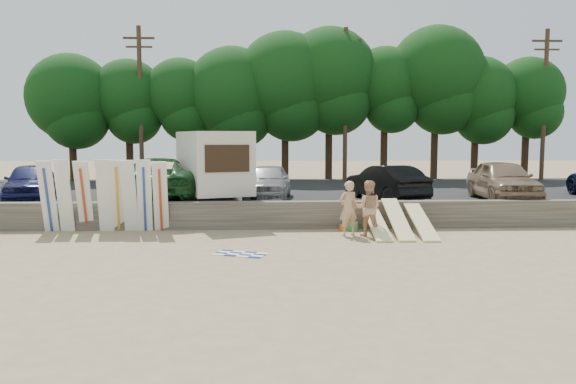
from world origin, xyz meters
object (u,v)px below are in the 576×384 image
object	(u,v)px
cooler	(352,226)
car_4	(503,180)
car_3	(386,183)
beachgoer_a	(348,208)
beachgoer_b	(368,208)
car_0	(32,182)
car_1	(158,179)
box_trailer	(213,163)
car_2	(268,182)

from	to	relation	value
cooler	car_4	bearing A→B (deg)	33.55
car_3	cooler	xyz separation A→B (m)	(-1.94, -3.49, -1.27)
beachgoer_a	cooler	xyz separation A→B (m)	(0.31, 1.01, -0.78)
car_4	beachgoer_a	size ratio (longest dim) A/B	2.65
beachgoer_b	beachgoer_a	bearing A→B (deg)	9.44
car_0	car_1	distance (m)	5.11
car_0	cooler	xyz separation A→B (m)	(12.66, -3.57, -1.33)
car_1	car_3	size ratio (longest dim) A/B	1.44
car_0	beachgoer_b	xyz separation A→B (m)	(13.02, -4.60, -0.55)
beachgoer_b	cooler	xyz separation A→B (m)	(-0.36, 1.03, -0.78)
box_trailer	car_3	world-z (taller)	box_trailer
box_trailer	car_1	bearing A→B (deg)	149.81
box_trailer	car_2	world-z (taller)	box_trailer
car_2	car_3	xyz separation A→B (m)	(4.93, -0.49, -0.02)
car_4	beachgoer_b	distance (m)	7.67
box_trailer	car_1	xyz separation A→B (m)	(-2.34, 0.49, -0.71)
car_2	cooler	xyz separation A→B (m)	(2.99, -3.98, -1.29)
box_trailer	beachgoer_b	size ratio (longest dim) A/B	2.63
car_4	cooler	xyz separation A→B (m)	(-6.76, -3.15, -1.39)
car_1	car_4	bearing A→B (deg)	168.98
car_2	cooler	world-z (taller)	car_2
beachgoer_a	beachgoer_b	xyz separation A→B (m)	(0.67, -0.02, 0.01)
car_1	beachgoer_a	bearing A→B (deg)	138.16
car_1	car_3	xyz separation A→B (m)	(9.50, -0.20, -0.16)
car_0	car_1	xyz separation A→B (m)	(5.11, 0.12, 0.10)
car_4	box_trailer	bearing A→B (deg)	-174.97
car_4	beachgoer_a	world-z (taller)	car_4
car_2	beachgoer_a	world-z (taller)	car_2
car_3	beachgoer_b	bearing A→B (deg)	50.77
car_0	cooler	size ratio (longest dim) A/B	12.22
car_4	cooler	bearing A→B (deg)	-149.74
beachgoer_a	beachgoer_b	distance (m)	0.67
car_0	beachgoer_b	bearing A→B (deg)	-35.14
box_trailer	beachgoer_b	distance (m)	7.12
car_3	car_1	bearing A→B (deg)	-21.10
cooler	box_trailer	bearing A→B (deg)	156.98
box_trailer	beachgoer_b	xyz separation A→B (m)	(5.57, -4.23, -1.36)
car_0	car_4	xyz separation A→B (m)	(19.42, -0.42, 0.06)
beachgoer_a	cooler	size ratio (longest dim) A/B	4.93
car_0	cooler	bearing A→B (deg)	-31.44
cooler	car_3	bearing A→B (deg)	69.45
box_trailer	car_3	distance (m)	7.21
box_trailer	beachgoer_a	xyz separation A→B (m)	(4.90, -4.21, -1.36)
box_trailer	car_0	distance (m)	7.50
car_2	car_4	distance (m)	9.79
car_1	box_trailer	bearing A→B (deg)	159.36
box_trailer	car_1	distance (m)	2.50
beachgoer_a	cooler	bearing A→B (deg)	-128.05
car_4	cooler	size ratio (longest dim) A/B	13.07
car_3	beachgoer_a	world-z (taller)	car_3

